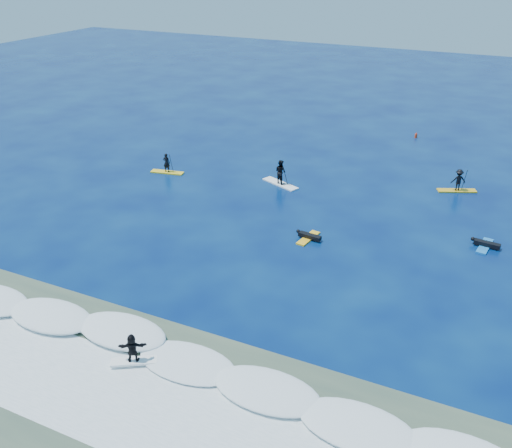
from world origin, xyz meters
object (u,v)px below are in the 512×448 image
at_px(sup_paddler_right, 458,182).
at_px(prone_paddler_far, 485,244).
at_px(sup_paddler_center, 281,174).
at_px(marker_buoy, 416,135).
at_px(sup_paddler_left, 167,166).
at_px(prone_paddler_near, 308,237).
at_px(wave_surfer, 132,350).

xyz_separation_m(sup_paddler_right, prone_paddler_far, (2.91, -8.49, -0.63)).
distance_m(sup_paddler_center, prone_paddler_far, 16.14).
distance_m(prone_paddler_far, marker_buoy, 22.29).
relative_size(sup_paddler_left, prone_paddler_near, 1.26).
xyz_separation_m(sup_paddler_center, marker_buoy, (7.14, 16.70, -0.61)).
height_order(prone_paddler_near, prone_paddler_far, prone_paddler_far).
bearing_deg(sup_paddler_right, wave_surfer, -134.33).
height_order(sup_paddler_right, marker_buoy, sup_paddler_right).
bearing_deg(sup_paddler_right, marker_buoy, 90.90).
relative_size(sup_paddler_center, prone_paddler_near, 1.50).
height_order(wave_surfer, marker_buoy, wave_surfer).
xyz_separation_m(sup_paddler_center, prone_paddler_far, (15.64, -3.91, -0.71)).
bearing_deg(sup_paddler_center, prone_paddler_near, -32.03).
bearing_deg(sup_paddler_right, sup_paddler_center, 175.95).
height_order(sup_paddler_right, prone_paddler_far, sup_paddler_right).
bearing_deg(sup_paddler_center, wave_surfer, -60.03).
relative_size(prone_paddler_far, marker_buoy, 3.89).
height_order(sup_paddler_left, sup_paddler_right, sup_paddler_right).
relative_size(sup_paddler_center, marker_buoy, 5.66).
relative_size(prone_paddler_near, marker_buoy, 3.78).
bearing_deg(marker_buoy, sup_paddler_right, -65.26).
relative_size(sup_paddler_right, prone_paddler_near, 1.31).
relative_size(sup_paddler_center, prone_paddler_far, 1.46).
xyz_separation_m(sup_paddler_right, wave_surfer, (-10.12, -27.08, 0.04)).
relative_size(prone_paddler_far, wave_surfer, 1.13).
xyz_separation_m(sup_paddler_left, marker_buoy, (16.58, 18.44, -0.34)).
bearing_deg(sup_paddler_left, sup_paddler_center, -0.45).
distance_m(sup_paddler_right, marker_buoy, 13.36).
bearing_deg(sup_paddler_left, wave_surfer, -70.80).
relative_size(sup_paddler_left, wave_surfer, 1.38).
height_order(prone_paddler_far, marker_buoy, marker_buoy).
bearing_deg(marker_buoy, prone_paddler_far, -67.59).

